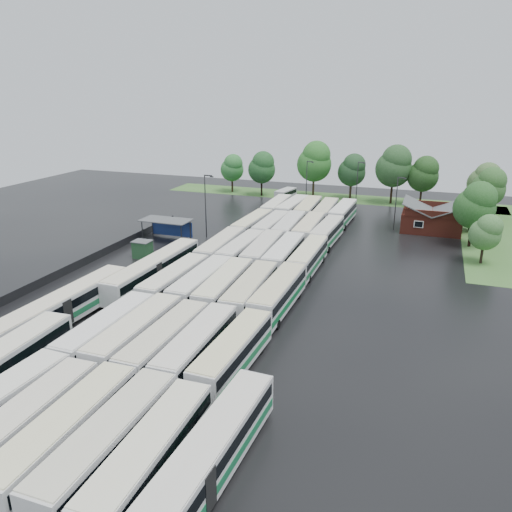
% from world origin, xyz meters
% --- Properties ---
extents(ground, '(160.00, 160.00, 0.00)m').
position_xyz_m(ground, '(0.00, 0.00, 0.00)').
color(ground, black).
rests_on(ground, ground).
extents(brick_building, '(10.07, 8.60, 5.39)m').
position_xyz_m(brick_building, '(24.00, 42.77, 1.87)').
color(brick_building, maroon).
rests_on(brick_building, ground).
extents(wash_shed, '(8.20, 4.20, 3.58)m').
position_xyz_m(wash_shed, '(-17.20, 22.02, 2.99)').
color(wash_shed, '#2D2D30').
rests_on(wash_shed, ground).
extents(utility_hut, '(2.70, 2.20, 2.62)m').
position_xyz_m(utility_hut, '(-16.20, 12.60, 1.32)').
color(utility_hut, '#1E4725').
rests_on(utility_hut, ground).
extents(grass_strip_north, '(80.00, 10.00, 0.01)m').
position_xyz_m(grass_strip_north, '(2.00, 64.80, 0.01)').
color(grass_strip_north, '#406F2E').
rests_on(grass_strip_north, ground).
extents(grass_strip_east, '(10.00, 50.00, 0.01)m').
position_xyz_m(grass_strip_east, '(34.00, 42.80, 0.01)').
color(grass_strip_east, '#406F2E').
rests_on(grass_strip_east, ground).
extents(west_fence, '(0.10, 50.00, 1.20)m').
position_xyz_m(west_fence, '(-22.20, 8.00, 0.60)').
color(west_fence, '#2D2D30').
rests_on(west_fence, ground).
extents(bus_r0c1, '(3.03, 12.99, 3.60)m').
position_xyz_m(bus_r0c1, '(-1.25, -26.26, 1.98)').
color(bus_r0c1, silver).
rests_on(bus_r0c1, ground).
extents(bus_r0c2, '(3.11, 13.48, 3.74)m').
position_xyz_m(bus_r0c2, '(2.10, -26.27, 2.06)').
color(bus_r0c2, silver).
rests_on(bus_r0c2, ground).
extents(bus_r0c3, '(2.88, 13.43, 3.74)m').
position_xyz_m(bus_r0c3, '(5.39, -26.11, 2.06)').
color(bus_r0c3, silver).
rests_on(bus_r0c3, ground).
extents(bus_r0c4, '(2.98, 13.09, 3.63)m').
position_xyz_m(bus_r0c4, '(8.57, -26.20, 2.00)').
color(bus_r0c4, silver).
rests_on(bus_r0c4, ground).
extents(bus_r1c0, '(2.82, 13.01, 3.62)m').
position_xyz_m(bus_r1c0, '(-4.27, -12.73, 1.99)').
color(bus_r1c0, silver).
rests_on(bus_r1c0, ground).
extents(bus_r1c1, '(2.84, 13.27, 3.69)m').
position_xyz_m(bus_r1c1, '(-1.26, -12.48, 2.03)').
color(bus_r1c1, silver).
rests_on(bus_r1c1, ground).
extents(bus_r1c2, '(2.86, 12.98, 3.61)m').
position_xyz_m(bus_r1c2, '(1.99, -12.72, 1.98)').
color(bus_r1c2, silver).
rests_on(bus_r1c2, ground).
extents(bus_r1c3, '(2.91, 12.99, 3.61)m').
position_xyz_m(bus_r1c3, '(5.12, -12.51, 1.98)').
color(bus_r1c3, silver).
rests_on(bus_r1c3, ground).
extents(bus_r1c4, '(3.08, 12.84, 3.55)m').
position_xyz_m(bus_r1c4, '(8.56, -12.39, 1.95)').
color(bus_r1c4, silver).
rests_on(bus_r1c4, ground).
extents(bus_r2c0, '(3.07, 13.03, 3.61)m').
position_xyz_m(bus_r2c0, '(-4.48, 1.05, 1.98)').
color(bus_r2c0, silver).
rests_on(bus_r2c0, ground).
extents(bus_r2c1, '(2.81, 13.09, 3.64)m').
position_xyz_m(bus_r2c1, '(-1.05, 1.33, 2.00)').
color(bus_r2c1, silver).
rests_on(bus_r2c1, ground).
extents(bus_r2c2, '(3.31, 13.27, 3.67)m').
position_xyz_m(bus_r2c2, '(1.93, 1.22, 2.02)').
color(bus_r2c2, silver).
rests_on(bus_r2c2, ground).
extents(bus_r2c3, '(3.30, 13.37, 3.69)m').
position_xyz_m(bus_r2c3, '(5.26, 0.98, 2.03)').
color(bus_r2c3, silver).
rests_on(bus_r2c3, ground).
extents(bus_r2c4, '(2.97, 13.40, 3.72)m').
position_xyz_m(bus_r2c4, '(8.50, 1.37, 2.05)').
color(bus_r2c4, silver).
rests_on(bus_r2c4, ground).
extents(bus_r3c0, '(3.05, 13.22, 3.67)m').
position_xyz_m(bus_r3c0, '(-4.38, 14.73, 2.02)').
color(bus_r3c0, silver).
rests_on(bus_r3c0, ground).
extents(bus_r3c1, '(2.87, 12.77, 3.55)m').
position_xyz_m(bus_r3c1, '(-1.25, 14.97, 1.95)').
color(bus_r3c1, silver).
rests_on(bus_r3c1, ground).
extents(bus_r3c2, '(3.46, 13.40, 3.70)m').
position_xyz_m(bus_r3c2, '(1.96, 15.01, 2.03)').
color(bus_r3c2, silver).
rests_on(bus_r3c2, ground).
extents(bus_r3c3, '(3.14, 13.28, 3.68)m').
position_xyz_m(bus_r3c3, '(5.12, 14.91, 2.02)').
color(bus_r3c3, silver).
rests_on(bus_r3c3, ground).
extents(bus_r3c4, '(2.75, 12.81, 3.56)m').
position_xyz_m(bus_r3c4, '(8.50, 15.14, 1.96)').
color(bus_r3c4, silver).
rests_on(bus_r3c4, ground).
extents(bus_r4c0, '(3.12, 12.89, 3.57)m').
position_xyz_m(bus_r4c0, '(-4.49, 28.39, 1.96)').
color(bus_r4c0, silver).
rests_on(bus_r4c0, ground).
extents(bus_r4c1, '(2.79, 12.89, 3.58)m').
position_xyz_m(bus_r4c1, '(-1.08, 28.16, 1.97)').
color(bus_r4c1, silver).
rests_on(bus_r4c1, ground).
extents(bus_r4c2, '(3.38, 13.40, 3.70)m').
position_xyz_m(bus_r4c2, '(1.99, 28.20, 2.03)').
color(bus_r4c2, silver).
rests_on(bus_r4c2, ground).
extents(bus_r4c3, '(3.15, 13.37, 3.70)m').
position_xyz_m(bus_r4c3, '(5.27, 28.59, 2.04)').
color(bus_r4c3, silver).
rests_on(bus_r4c3, ground).
extents(bus_r4c4, '(3.12, 12.81, 3.54)m').
position_xyz_m(bus_r4c4, '(8.35, 28.24, 1.95)').
color(bus_r4c4, silver).
rests_on(bus_r4c4, ground).
extents(bus_r5c0, '(2.95, 12.80, 3.55)m').
position_xyz_m(bus_r5c0, '(-4.54, 42.11, 1.95)').
color(bus_r5c0, silver).
rests_on(bus_r5c0, ground).
extents(bus_r5c1, '(3.33, 13.26, 3.66)m').
position_xyz_m(bus_r5c1, '(-1.33, 42.25, 2.01)').
color(bus_r5c1, silver).
rests_on(bus_r5c1, ground).
extents(bus_r5c2, '(3.40, 13.51, 3.73)m').
position_xyz_m(bus_r5c2, '(1.83, 41.78, 2.05)').
color(bus_r5c2, silver).
rests_on(bus_r5c2, ground).
extents(bus_r5c3, '(3.11, 12.96, 3.59)m').
position_xyz_m(bus_r5c3, '(5.18, 41.93, 1.97)').
color(bus_r5c3, silver).
rests_on(bus_r5c3, ground).
extents(bus_r5c4, '(3.13, 13.06, 3.61)m').
position_xyz_m(bus_r5c4, '(8.40, 42.01, 1.99)').
color(bus_r5c4, silver).
rests_on(bus_r5c4, ground).
extents(artic_bus_west_b, '(3.23, 19.14, 3.54)m').
position_xyz_m(artic_bus_west_b, '(-9.02, 4.00, 1.96)').
color(artic_bus_west_b, silver).
rests_on(artic_bus_west_b, ground).
extents(artic_bus_west_c, '(3.36, 19.16, 3.54)m').
position_xyz_m(artic_bus_west_c, '(-12.13, -9.36, 1.96)').
color(artic_bus_west_c, silver).
rests_on(artic_bus_west_c, ground).
extents(artic_bus_east, '(3.47, 19.34, 3.57)m').
position_xyz_m(artic_bus_east, '(12.01, -26.48, 1.98)').
color(artic_bus_east, silver).
rests_on(artic_bus_east, ground).
extents(minibus, '(3.54, 6.77, 2.81)m').
position_xyz_m(minibus, '(-7.03, 56.77, 1.56)').
color(minibus, silver).
rests_on(minibus, ground).
extents(tree_north_0, '(5.56, 5.56, 9.21)m').
position_xyz_m(tree_north_0, '(-22.25, 63.04, 5.92)').
color(tree_north_0, black).
rests_on(tree_north_0, ground).
extents(tree_north_1, '(6.30, 6.30, 10.43)m').
position_xyz_m(tree_north_1, '(-14.04, 61.14, 6.71)').
color(tree_north_1, black).
rests_on(tree_north_1, ground).
extents(tree_north_2, '(7.82, 7.82, 12.95)m').
position_xyz_m(tree_north_2, '(-2.19, 63.44, 8.34)').
color(tree_north_2, '#382918').
rests_on(tree_north_2, ground).
extents(tree_north_3, '(6.25, 6.25, 10.35)m').
position_xyz_m(tree_north_3, '(6.21, 64.63, 6.65)').
color(tree_north_3, '#312318').
rests_on(tree_north_3, ground).
extents(tree_north_4, '(7.74, 7.74, 12.82)m').
position_xyz_m(tree_north_4, '(15.40, 62.90, 8.25)').
color(tree_north_4, black).
rests_on(tree_north_4, ground).
extents(tree_north_5, '(6.48, 6.48, 10.73)m').
position_xyz_m(tree_north_5, '(21.54, 62.84, 6.90)').
color(tree_north_5, black).
rests_on(tree_north_5, ground).
extents(tree_north_6, '(5.46, 5.46, 9.04)m').
position_xyz_m(tree_north_6, '(33.30, 61.35, 5.81)').
color(tree_north_6, black).
rests_on(tree_north_6, ground).
extents(tree_east_0, '(4.47, 4.46, 7.39)m').
position_xyz_m(tree_east_0, '(31.44, 26.73, 4.75)').
color(tree_east_0, black).
rests_on(tree_east_0, ground).
extents(tree_east_1, '(6.40, 6.40, 10.61)m').
position_xyz_m(tree_east_1, '(30.25, 34.93, 6.82)').
color(tree_east_1, black).
rests_on(tree_east_1, ground).
extents(tree_east_2, '(5.32, 5.30, 8.78)m').
position_xyz_m(tree_east_2, '(30.71, 44.14, 5.64)').
color(tree_east_2, black).
rests_on(tree_east_2, ground).
extents(tree_east_3, '(6.28, 6.28, 10.39)m').
position_xyz_m(tree_east_3, '(33.51, 52.95, 6.69)').
color(tree_east_3, black).
rests_on(tree_east_3, ground).
extents(tree_east_4, '(6.26, 6.26, 10.36)m').
position_xyz_m(tree_east_4, '(33.20, 59.44, 6.66)').
color(tree_east_4, black).
rests_on(tree_east_4, ground).
extents(lamp_post_ne, '(1.46, 0.28, 9.48)m').
position_xyz_m(lamp_post_ne, '(17.90, 41.07, 5.50)').
color(lamp_post_ne, '#2D2D30').
rests_on(lamp_post_ne, ground).
extents(lamp_post_nw, '(1.64, 0.32, 10.64)m').
position_xyz_m(lamp_post_nw, '(-11.69, 25.63, 6.18)').
color(lamp_post_nw, '#2D2D30').
rests_on(lamp_post_nw, ground).
extents(lamp_post_back_w, '(1.49, 0.29, 9.69)m').
position_xyz_m(lamp_post_back_w, '(-1.44, 53.62, 5.63)').
color(lamp_post_back_w, '#2D2D30').
rests_on(lamp_post_back_w, ground).
extents(lamp_post_back_e, '(1.52, 0.30, 9.89)m').
position_xyz_m(lamp_post_back_e, '(8.96, 54.78, 5.74)').
color(lamp_post_back_e, '#2D2D30').
rests_on(lamp_post_back_e, ground).
extents(puddle_0, '(4.18, 4.18, 0.01)m').
position_xyz_m(puddle_0, '(-2.28, -18.53, 0.00)').
color(puddle_0, black).
rests_on(puddle_0, ground).
extents(puddle_1, '(2.71, 2.71, 0.01)m').
position_xyz_m(puddle_1, '(7.27, -20.82, 0.00)').
color(puddle_1, black).
rests_on(puddle_1, ground).
extents(puddle_2, '(6.93, 6.93, 0.01)m').
position_xyz_m(puddle_2, '(-5.50, 3.92, 0.00)').
color(puddle_2, black).
rests_on(puddle_2, ground).
extents(puddle_3, '(4.76, 4.76, 0.01)m').
position_xyz_m(puddle_3, '(3.13, -1.49, 0.00)').
color(puddle_3, black).
rests_on(puddle_3, ground).
extents(puddle_4, '(3.34, 3.34, 0.01)m').
position_xyz_m(puddle_4, '(11.20, -20.26, 0.00)').
color(puddle_4, black).
rests_on(puddle_4, ground).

